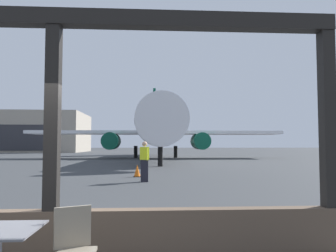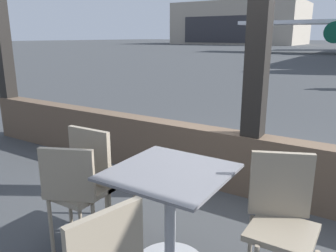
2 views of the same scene
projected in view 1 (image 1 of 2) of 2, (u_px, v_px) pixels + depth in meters
The scene contains 7 objects.
ground_plane at pixel (138, 156), 44.57m from camera, with size 220.00×220.00×0.00m, color #383A3D.
window_frame at pixel (52, 168), 4.77m from camera, with size 8.57×0.24×3.63m.
cafe_chair_aisle_left at pixel (74, 243), 3.54m from camera, with size 0.50×0.50×0.92m.
airplane at pixel (156, 130), 36.87m from camera, with size 28.91×33.08×10.12m.
ground_crew_worker at pixel (144, 161), 14.12m from camera, with size 0.40×0.53×1.74m.
traffic_cone at pixel (137, 171), 16.25m from camera, with size 0.36×0.36×0.62m.
distant_hangar at pixel (26, 133), 70.08m from camera, with size 24.91×16.73×8.24m.
Camera 1 is at (1.41, -4.89, 1.61)m, focal length 34.99 mm.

